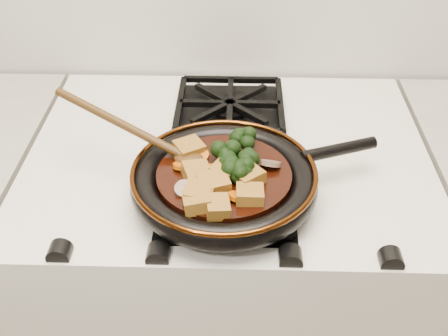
{
  "coord_description": "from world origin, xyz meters",
  "views": [
    {
      "loc": [
        0.02,
        0.82,
        1.52
      ],
      "look_at": [
        -0.0,
        1.55,
        0.97
      ],
      "focal_mm": 45.0,
      "sensor_mm": 36.0,
      "label": 1
    }
  ],
  "objects": [
    {
      "name": "tofu_cube_5",
      "position": [
        0.04,
        1.53,
        0.97
      ],
      "size": [
        0.06,
        0.06,
        0.03
      ],
      "primitive_type": "cube",
      "rotation": [
        -0.04,
        -0.03,
        0.64
      ],
      "color": "olive",
      "rests_on": "braising_sauce"
    },
    {
      "name": "broccoli_floret_4",
      "position": [
        -0.0,
        1.58,
        0.97
      ],
      "size": [
        0.08,
        0.08,
        0.07
      ],
      "primitive_type": null,
      "rotation": [
        -0.18,
        0.23,
        0.33
      ],
      "color": "black",
      "rests_on": "braising_sauce"
    },
    {
      "name": "tofu_cube_9",
      "position": [
        -0.04,
        1.48,
        0.97
      ],
      "size": [
        0.05,
        0.05,
        0.03
      ],
      "primitive_type": "cube",
      "rotation": [
        0.07,
        -0.04,
        1.45
      ],
      "color": "olive",
      "rests_on": "braising_sauce"
    },
    {
      "name": "carrot_coin_0",
      "position": [
        -0.08,
        1.56,
        0.96
      ],
      "size": [
        0.03,
        0.03,
        0.02
      ],
      "primitive_type": "cylinder",
      "rotation": [
        -0.3,
        0.04,
        0.0
      ],
      "color": "#BD4F05",
      "rests_on": "braising_sauce"
    },
    {
      "name": "burner_grate_back",
      "position": [
        0.0,
        1.83,
        0.91
      ],
      "size": [
        0.23,
        0.23,
        0.03
      ],
      "primitive_type": null,
      "color": "black",
      "rests_on": "stove"
    },
    {
      "name": "carrot_coin_1",
      "position": [
        -0.04,
        1.55,
        0.96
      ],
      "size": [
        0.03,
        0.03,
        0.02
      ],
      "primitive_type": "cylinder",
      "rotation": [
        -0.21,
        -0.3,
        0.0
      ],
      "color": "#BD4F05",
      "rests_on": "braising_sauce"
    },
    {
      "name": "stove",
      "position": [
        0.0,
        1.69,
        0.45
      ],
      "size": [
        0.76,
        0.6,
        0.9
      ],
      "primitive_type": "cube",
      "color": "silver",
      "rests_on": "ground"
    },
    {
      "name": "broccoli_floret_5",
      "position": [
        0.03,
        1.56,
        0.97
      ],
      "size": [
        0.08,
        0.09,
        0.07
      ],
      "primitive_type": null,
      "rotation": [
        0.15,
        0.13,
        2.73
      ],
      "color": "black",
      "rests_on": "braising_sauce"
    },
    {
      "name": "tofu_cube_4",
      "position": [
        -0.04,
        1.46,
        0.97
      ],
      "size": [
        0.05,
        0.05,
        0.03
      ],
      "primitive_type": "cube",
      "rotation": [
        -0.09,
        -0.07,
        0.2
      ],
      "color": "olive",
      "rests_on": "braising_sauce"
    },
    {
      "name": "mushroom_slice_1",
      "position": [
        0.03,
        1.62,
        0.97
      ],
      "size": [
        0.04,
        0.04,
        0.03
      ],
      "primitive_type": "cylinder",
      "rotation": [
        0.74,
        0.0,
        1.15
      ],
      "color": "brown",
      "rests_on": "braising_sauce"
    },
    {
      "name": "broccoli_floret_1",
      "position": [
        0.02,
        1.53,
        0.97
      ],
      "size": [
        0.09,
        0.09,
        0.06
      ],
      "primitive_type": null,
      "rotation": [
        0.15,
        -0.01,
        2.22
      ],
      "color": "black",
      "rests_on": "braising_sauce"
    },
    {
      "name": "broccoli_floret_3",
      "position": [
        0.03,
        1.62,
        0.97
      ],
      "size": [
        0.08,
        0.09,
        0.07
      ],
      "primitive_type": null,
      "rotation": [
        -0.1,
        0.04,
        0.93
      ],
      "color": "black",
      "rests_on": "braising_sauce"
    },
    {
      "name": "mushroom_slice_0",
      "position": [
        -0.07,
        1.49,
        0.97
      ],
      "size": [
        0.03,
        0.04,
        0.02
      ],
      "primitive_type": "cylinder",
      "rotation": [
        0.43,
        0.0,
        0.15
      ],
      "color": "brown",
      "rests_on": "braising_sauce"
    },
    {
      "name": "tofu_cube_0",
      "position": [
        -0.0,
        1.54,
        0.97
      ],
      "size": [
        0.06,
        0.06,
        0.03
      ],
      "primitive_type": "cube",
      "rotation": [
        0.04,
        0.04,
        1.07
      ],
      "color": "olive",
      "rests_on": "braising_sauce"
    },
    {
      "name": "carrot_coin_2",
      "position": [
        0.02,
        1.48,
        0.96
      ],
      "size": [
        0.03,
        0.03,
        0.02
      ],
      "primitive_type": "cylinder",
      "rotation": [
        -0.27,
        0.21,
        0.0
      ],
      "color": "#BD4F05",
      "rests_on": "braising_sauce"
    },
    {
      "name": "tofu_cube_1",
      "position": [
        -0.05,
        1.53,
        0.97
      ],
      "size": [
        0.06,
        0.06,
        0.03
      ],
      "primitive_type": "cube",
      "rotation": [
        0.07,
        0.09,
        0.34
      ],
      "color": "olive",
      "rests_on": "braising_sauce"
    },
    {
      "name": "tofu_cube_7",
      "position": [
        -0.01,
        1.45,
        0.97
      ],
      "size": [
        0.04,
        0.05,
        0.03
      ],
      "primitive_type": "cube",
      "rotation": [
        0.07,
        -0.06,
        1.72
      ],
      "color": "olive",
      "rests_on": "braising_sauce"
    },
    {
      "name": "tofu_cube_6",
      "position": [
        -0.02,
        1.51,
        0.97
      ],
      "size": [
        0.06,
        0.06,
        0.03
      ],
      "primitive_type": "cube",
      "rotation": [
        -0.04,
        -0.08,
        1.91
      ],
      "color": "olive",
      "rests_on": "braising_sauce"
    },
    {
      "name": "carrot_coin_3",
      "position": [
        -0.05,
        1.59,
        0.96
      ],
      "size": [
        0.03,
        0.03,
        0.02
      ],
      "primitive_type": "cylinder",
      "rotation": [
        0.28,
        0.03,
        0.0
      ],
      "color": "#BD4F05",
      "rests_on": "braising_sauce"
    },
    {
      "name": "burner_grate_front",
      "position": [
        0.0,
        1.55,
        0.91
      ],
      "size": [
        0.23,
        0.23,
        0.03
      ],
      "primitive_type": null,
      "color": "black",
      "rests_on": "stove"
    },
    {
      "name": "skillet",
      "position": [
        -0.0,
        1.55,
        0.94
      ],
      "size": [
        0.42,
        0.31,
        0.05
      ],
      "rotation": [
        0.0,
        0.0,
        0.36
      ],
      "color": "black",
      "rests_on": "burner_grate_front"
    },
    {
      "name": "broccoli_floret_2",
      "position": [
        0.03,
        1.53,
        0.97
      ],
      "size": [
        0.07,
        0.08,
        0.06
      ],
      "primitive_type": null,
      "rotation": [
        0.18,
        -0.06,
        0.28
      ],
      "color": "black",
      "rests_on": "braising_sauce"
    },
    {
      "name": "mushroom_slice_2",
      "position": [
        0.07,
        1.57,
        0.97
      ],
      "size": [
        0.04,
        0.04,
        0.02
      ],
      "primitive_type": "cylinder",
      "rotation": [
        0.54,
        0.0,
        2.9
      ],
      "color": "brown",
      "rests_on": "braising_sauce"
    },
    {
      "name": "braising_sauce",
      "position": [
        -0.0,
        1.55,
        0.95
      ],
      "size": [
        0.22,
        0.22,
        0.02
      ],
      "primitive_type": "cylinder",
      "color": "black",
      "rests_on": "skillet"
    },
    {
      "name": "tofu_cube_8",
      "position": [
        0.04,
        1.48,
        0.97
      ],
      "size": [
        0.04,
        0.04,
        0.03
      ],
      "primitive_type": "cube",
      "rotation": [
        0.03,
        0.05,
        1.59
      ],
      "color": "olive",
      "rests_on": "braising_sauce"
    },
    {
      "name": "tofu_cube_2",
      "position": [
        -0.03,
        1.5,
        0.97
      ],
      "size": [
        0.04,
        0.04,
        0.02
      ],
      "primitive_type": "cube",
      "rotation": [
        -0.02,
        -0.07,
        1.32
      ],
      "color": "olive",
      "rests_on": "braising_sauce"
    },
    {
      "name": "tofu_cube_3",
      "position": [
        -0.07,
        1.6,
        0.97
      ],
      "size": [
        0.06,
        0.06,
        0.03
      ],
      "primitive_type": "cube",
      "rotation": [
        0.01,
        -0.04,
        2.12
      ],
      "color": "olive",
      "rests_on": "braising_sauce"
    },
    {
      "name": "wooden_spoon",
      "position": [
        -0.13,
        1.61,
        0.99
      ],
      "size": [
        0.16,
        0.09,
        0.27
      ],
      "rotation": [
        0.0,
        0.0,
        2.75
      ],
      "color": "#42290E",
      "rests_on": "braising_sauce"
    },
    {
      "name": "broccoli_floret_0",
      "position": [
        0.01,
        1.54,
        0.97
      ],
      "size": [
        0.09,
        0.09,
        0.06
      ],
      "primitive_type": null,
      "rotation": [
        -0.04,
        -0.14,
        0.77
      ],
      "color": "black",
      "rests_on": "braising_sauce"
    },
    {
      "name": "carrot_coin_4",
      "position": [
        0.01,
        1.61,
        0.96
      ],
      "size": [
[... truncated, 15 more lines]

